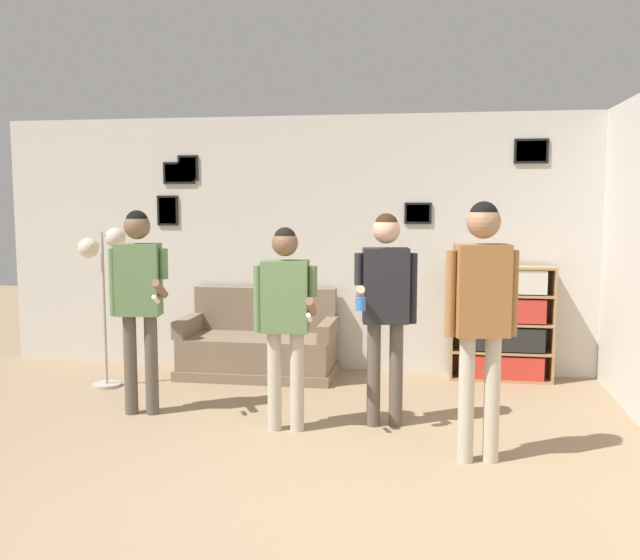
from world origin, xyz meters
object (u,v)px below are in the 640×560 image
object	(u,v)px
person_watcher_holding_cup	(386,296)
person_player_foreground_center	(285,308)
person_player_foreground_left	(139,289)
couch	(259,347)
bookshelf	(501,323)
drinking_cup	(492,261)
floor_lamp	(103,266)
person_spectator_near_bookshelf	(482,302)

from	to	relation	value
person_watcher_holding_cup	person_player_foreground_center	bearing A→B (deg)	-162.32
person_watcher_holding_cup	person_player_foreground_left	bearing A→B (deg)	-179.58
couch	bookshelf	world-z (taller)	bookshelf
drinking_cup	bookshelf	bearing A→B (deg)	-0.01
bookshelf	person_watcher_holding_cup	distance (m)	2.04
person_player_foreground_center	drinking_cup	bearing A→B (deg)	48.56
couch	floor_lamp	size ratio (longest dim) A/B	1.03
bookshelf	person_player_foreground_left	distance (m)	3.59
person_spectator_near_bookshelf	person_watcher_holding_cup	bearing A→B (deg)	135.62
bookshelf	person_spectator_near_bookshelf	size ratio (longest dim) A/B	0.64
couch	person_player_foreground_left	bearing A→B (deg)	-113.34
couch	floor_lamp	distance (m)	1.78
bookshelf	floor_lamp	xyz separation A→B (m)	(-3.83, -0.91, 0.61)
person_spectator_near_bookshelf	drinking_cup	distance (m)	2.39
couch	person_player_foreground_left	world-z (taller)	person_player_foreground_left
couch	person_spectator_near_bookshelf	distance (m)	3.15
floor_lamp	person_spectator_near_bookshelf	xyz separation A→B (m)	(3.48, -1.47, -0.06)
couch	drinking_cup	size ratio (longest dim) A/B	17.48
couch	person_spectator_near_bookshelf	size ratio (longest dim) A/B	0.88
bookshelf	person_player_foreground_center	world-z (taller)	person_player_foreground_center
person_watcher_holding_cup	drinking_cup	bearing A→B (deg)	60.83
bookshelf	person_player_foreground_center	size ratio (longest dim) A/B	0.72
person_watcher_holding_cup	floor_lamp	bearing A→B (deg)	164.35
person_spectator_near_bookshelf	drinking_cup	size ratio (longest dim) A/B	19.79
person_player_foreground_left	person_watcher_holding_cup	xyz separation A→B (m)	(2.07, 0.02, -0.01)
floor_lamp	person_spectator_near_bookshelf	bearing A→B (deg)	-22.85
couch	person_player_foreground_center	world-z (taller)	person_player_foreground_center
bookshelf	drinking_cup	xyz separation A→B (m)	(-0.11, 0.00, 0.63)
person_player_foreground_center	drinking_cup	size ratio (longest dim) A/B	17.60
couch	bookshelf	bearing A→B (deg)	4.56
floor_lamp	drinking_cup	xyz separation A→B (m)	(3.72, 0.91, 0.02)
bookshelf	person_watcher_holding_cup	size ratio (longest dim) A/B	0.68
person_player_foreground_left	person_watcher_holding_cup	bearing A→B (deg)	0.42
person_watcher_holding_cup	drinking_cup	world-z (taller)	person_watcher_holding_cup
floor_lamp	drinking_cup	size ratio (longest dim) A/B	17.00
person_player_foreground_left	person_spectator_near_bookshelf	bearing A→B (deg)	-13.65
person_player_foreground_left	bookshelf	bearing A→B (deg)	28.62
person_player_foreground_center	floor_lamp	bearing A→B (deg)	153.13
floor_lamp	person_player_foreground_center	xyz separation A→B (m)	(2.01, -1.02, -0.21)
person_spectator_near_bookshelf	person_player_foreground_left	bearing A→B (deg)	166.35
floor_lamp	person_player_foreground_left	xyz separation A→B (m)	(0.71, -0.79, -0.12)
person_player_foreground_left	person_player_foreground_center	xyz separation A→B (m)	(1.30, -0.23, -0.09)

